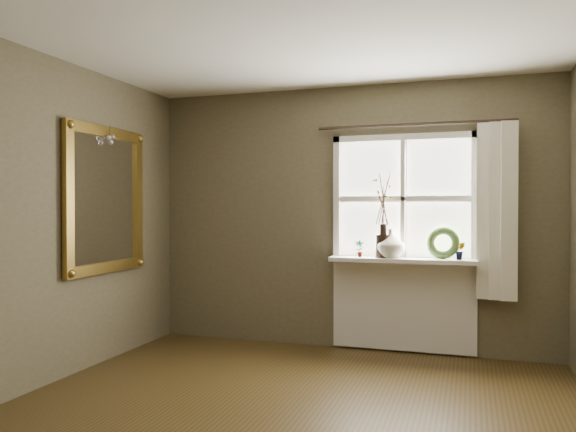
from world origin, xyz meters
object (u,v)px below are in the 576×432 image
(dark_jug, at_px, (383,246))
(gilt_mirror, at_px, (106,199))
(cream_vase, at_px, (391,243))
(wreath, at_px, (443,246))

(dark_jug, distance_m, gilt_mirror, 2.60)
(cream_vase, xyz_separation_m, wreath, (0.48, 0.04, -0.02))
(wreath, height_order, gilt_mirror, gilt_mirror)
(dark_jug, xyz_separation_m, cream_vase, (0.07, 0.00, 0.03))
(wreath, xyz_separation_m, gilt_mirror, (-2.89, -1.09, 0.43))
(dark_jug, distance_m, cream_vase, 0.07)
(wreath, bearing_deg, cream_vase, -165.72)
(cream_vase, relative_size, gilt_mirror, 0.21)
(dark_jug, height_order, cream_vase, cream_vase)
(cream_vase, distance_m, gilt_mirror, 2.66)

